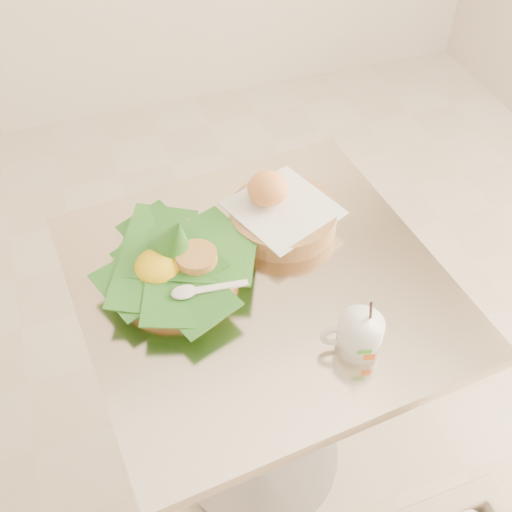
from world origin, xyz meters
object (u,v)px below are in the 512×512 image
object	(u,v)px
cafe_table	(260,346)
bread_basket	(281,212)
rice_basket	(175,261)
coffee_mug	(358,334)

from	to	relation	value
cafe_table	bread_basket	world-z (taller)	bread_basket
rice_basket	bread_basket	bearing A→B (deg)	16.34
bread_basket	coffee_mug	bearing A→B (deg)	-86.91
rice_basket	coffee_mug	distance (m)	0.38
cafe_table	bread_basket	distance (m)	0.31
rice_basket	bread_basket	xyz separation A→B (m)	(0.25, 0.07, -0.01)
cafe_table	bread_basket	bearing A→B (deg)	56.11
cafe_table	rice_basket	size ratio (longest dim) A/B	2.51
coffee_mug	cafe_table	bearing A→B (deg)	118.65
rice_basket	bread_basket	distance (m)	0.26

